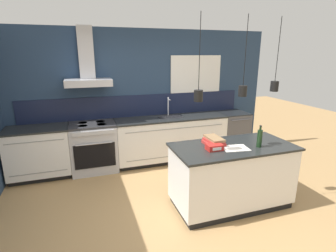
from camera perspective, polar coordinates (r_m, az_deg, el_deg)
name	(u,v)px	position (r m, az deg, el deg)	size (l,w,h in m)	color
ground_plane	(170,209)	(3.92, 0.53, -17.54)	(16.00, 16.00, 0.00)	tan
wall_back	(135,94)	(5.26, -7.15, 6.86)	(5.60, 2.33, 2.60)	navy
counter_run_left	(40,152)	(5.14, -26.18, -5.18)	(1.04, 0.64, 0.91)	black
counter_run_sink	(171,138)	(5.35, 0.65, -2.73)	(2.25, 0.64, 1.28)	black
oven_range	(94,147)	(5.08, -15.84, -4.44)	(0.82, 0.66, 0.91)	#B5B5BA
dishwasher	(231,132)	(5.94, 13.63, -1.37)	(0.59, 0.65, 0.91)	#4C4C51
kitchen_island	(231,175)	(3.91, 13.63, -10.39)	(1.70, 0.83, 0.91)	black
bottle_on_island	(260,138)	(3.75, 19.31, -2.49)	(0.07, 0.07, 0.30)	#193319
book_stack	(214,141)	(3.71, 9.94, -3.25)	(0.25, 0.34, 0.11)	#B2332D
red_supply_box	(214,147)	(3.51, 10.06, -4.55)	(0.21, 0.15, 0.08)	red
paper_pile	(235,148)	(3.64, 14.42, -4.68)	(0.38, 0.30, 0.01)	silver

